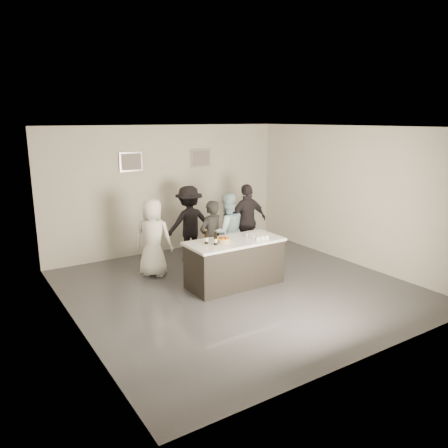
{
  "coord_description": "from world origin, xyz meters",
  "views": [
    {
      "loc": [
        -4.43,
        -6.43,
        3.15
      ],
      "look_at": [
        0.0,
        0.5,
        1.15
      ],
      "focal_mm": 35.0,
      "sensor_mm": 36.0,
      "label": 1
    }
  ],
  "objects_px": {
    "cake": "(224,241)",
    "person_guest_right": "(247,221)",
    "bar_counter": "(234,263)",
    "person_guest_left": "(153,238)",
    "person_main_black": "(211,238)",
    "person_main_blue": "(227,232)",
    "beer_bottle_a": "(206,237)",
    "person_guest_back": "(189,224)",
    "beer_bottle_b": "(215,238)"
  },
  "relations": [
    {
      "from": "person_main_black",
      "to": "beer_bottle_a",
      "type": "bearing_deg",
      "value": 40.25
    },
    {
      "from": "cake",
      "to": "person_guest_left",
      "type": "bearing_deg",
      "value": 120.31
    },
    {
      "from": "beer_bottle_b",
      "to": "person_guest_right",
      "type": "distance_m",
      "value": 2.24
    },
    {
      "from": "person_main_black",
      "to": "person_main_blue",
      "type": "xyz_separation_m",
      "value": [
        0.46,
        0.11,
        0.05
      ]
    },
    {
      "from": "cake",
      "to": "beer_bottle_b",
      "type": "relative_size",
      "value": 0.94
    },
    {
      "from": "bar_counter",
      "to": "cake",
      "type": "relative_size",
      "value": 7.61
    },
    {
      "from": "beer_bottle_b",
      "to": "person_guest_left",
      "type": "bearing_deg",
      "value": 113.25
    },
    {
      "from": "beer_bottle_b",
      "to": "person_main_black",
      "type": "xyz_separation_m",
      "value": [
        0.4,
        0.82,
        -0.25
      ]
    },
    {
      "from": "beer_bottle_b",
      "to": "person_main_blue",
      "type": "distance_m",
      "value": 1.28
    },
    {
      "from": "beer_bottle_a",
      "to": "bar_counter",
      "type": "bearing_deg",
      "value": -7.62
    },
    {
      "from": "cake",
      "to": "person_guest_right",
      "type": "height_order",
      "value": "person_guest_right"
    },
    {
      "from": "cake",
      "to": "person_guest_back",
      "type": "height_order",
      "value": "person_guest_back"
    },
    {
      "from": "beer_bottle_b",
      "to": "person_main_black",
      "type": "distance_m",
      "value": 0.95
    },
    {
      "from": "person_main_black",
      "to": "person_guest_right",
      "type": "bearing_deg",
      "value": -168.93
    },
    {
      "from": "cake",
      "to": "person_main_blue",
      "type": "distance_m",
      "value": 1.11
    },
    {
      "from": "cake",
      "to": "person_guest_back",
      "type": "distance_m",
      "value": 1.89
    },
    {
      "from": "person_main_blue",
      "to": "bar_counter",
      "type": "bearing_deg",
      "value": 74.56
    },
    {
      "from": "beer_bottle_b",
      "to": "person_guest_right",
      "type": "bearing_deg",
      "value": 39.39
    },
    {
      "from": "cake",
      "to": "beer_bottle_b",
      "type": "height_order",
      "value": "beer_bottle_b"
    },
    {
      "from": "person_guest_back",
      "to": "person_guest_left",
      "type": "bearing_deg",
      "value": 27.34
    },
    {
      "from": "beer_bottle_b",
      "to": "person_main_blue",
      "type": "bearing_deg",
      "value": 47.45
    },
    {
      "from": "bar_counter",
      "to": "person_guest_right",
      "type": "height_order",
      "value": "person_guest_right"
    },
    {
      "from": "beer_bottle_a",
      "to": "person_guest_back",
      "type": "relative_size",
      "value": 0.15
    },
    {
      "from": "cake",
      "to": "person_guest_right",
      "type": "bearing_deg",
      "value": 42.07
    },
    {
      "from": "person_main_blue",
      "to": "person_main_black",
      "type": "bearing_deg",
      "value": 21.92
    },
    {
      "from": "beer_bottle_b",
      "to": "person_guest_right",
      "type": "xyz_separation_m",
      "value": [
        1.73,
        1.42,
        -0.18
      ]
    },
    {
      "from": "cake",
      "to": "person_main_blue",
      "type": "relative_size",
      "value": 0.15
    },
    {
      "from": "cake",
      "to": "beer_bottle_a",
      "type": "distance_m",
      "value": 0.33
    },
    {
      "from": "beer_bottle_b",
      "to": "person_guest_left",
      "type": "xyz_separation_m",
      "value": [
        -0.61,
        1.42,
        -0.23
      ]
    },
    {
      "from": "person_main_black",
      "to": "bar_counter",
      "type": "bearing_deg",
      "value": 82.83
    },
    {
      "from": "bar_counter",
      "to": "person_guest_left",
      "type": "relative_size",
      "value": 1.17
    },
    {
      "from": "bar_counter",
      "to": "beer_bottle_a",
      "type": "relative_size",
      "value": 7.15
    },
    {
      "from": "person_guest_left",
      "to": "person_guest_back",
      "type": "height_order",
      "value": "person_guest_back"
    },
    {
      "from": "beer_bottle_a",
      "to": "person_main_blue",
      "type": "relative_size",
      "value": 0.16
    },
    {
      "from": "cake",
      "to": "person_main_black",
      "type": "relative_size",
      "value": 0.16
    },
    {
      "from": "cake",
      "to": "person_main_black",
      "type": "height_order",
      "value": "person_main_black"
    },
    {
      "from": "beer_bottle_b",
      "to": "person_guest_back",
      "type": "height_order",
      "value": "person_guest_back"
    },
    {
      "from": "person_guest_back",
      "to": "person_main_black",
      "type": "bearing_deg",
      "value": 89.03
    },
    {
      "from": "person_main_black",
      "to": "person_guest_left",
      "type": "relative_size",
      "value": 0.97
    },
    {
      "from": "cake",
      "to": "person_main_blue",
      "type": "bearing_deg",
      "value": 53.68
    },
    {
      "from": "person_main_black",
      "to": "person_guest_right",
      "type": "height_order",
      "value": "person_guest_right"
    },
    {
      "from": "beer_bottle_a",
      "to": "person_main_blue",
      "type": "height_order",
      "value": "person_main_blue"
    },
    {
      "from": "beer_bottle_a",
      "to": "person_guest_right",
      "type": "bearing_deg",
      "value": 34.63
    },
    {
      "from": "person_main_black",
      "to": "person_guest_left",
      "type": "height_order",
      "value": "person_guest_left"
    },
    {
      "from": "person_guest_right",
      "to": "person_guest_back",
      "type": "height_order",
      "value": "person_guest_right"
    },
    {
      "from": "person_guest_back",
      "to": "person_main_blue",
      "type": "bearing_deg",
      "value": 114.34
    },
    {
      "from": "person_guest_right",
      "to": "person_guest_back",
      "type": "distance_m",
      "value": 1.34
    },
    {
      "from": "beer_bottle_a",
      "to": "person_guest_right",
      "type": "distance_m",
      "value": 2.23
    },
    {
      "from": "person_main_black",
      "to": "person_main_blue",
      "type": "bearing_deg",
      "value": -179.76
    },
    {
      "from": "person_main_black",
      "to": "person_guest_right",
      "type": "xyz_separation_m",
      "value": [
        1.33,
        0.59,
        0.08
      ]
    }
  ]
}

